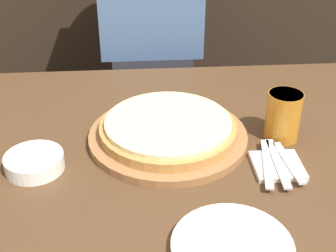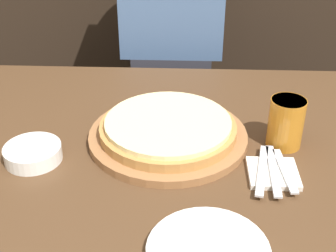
{
  "view_description": "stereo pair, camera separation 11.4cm",
  "coord_description": "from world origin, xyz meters",
  "px_view_note": "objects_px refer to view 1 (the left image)",
  "views": [
    {
      "loc": [
        -0.08,
        -0.92,
        1.39
      ],
      "look_at": [
        -0.01,
        0.06,
        0.79
      ],
      "focal_mm": 50.0,
      "sensor_mm": 36.0,
      "label": 1
    },
    {
      "loc": [
        0.03,
        -0.92,
        1.39
      ],
      "look_at": [
        -0.01,
        0.06,
        0.79
      ],
      "focal_mm": 50.0,
      "sensor_mm": 36.0,
      "label": 2
    }
  ],
  "objects_px": {
    "pizza_on_board": "(168,131)",
    "side_bowl": "(34,162)",
    "beer_glass": "(283,114)",
    "diner_person": "(152,68)",
    "dinner_plate": "(232,248)",
    "spoon": "(289,162)",
    "dinner_knife": "(278,163)",
    "fork": "(267,163)"
  },
  "relations": [
    {
      "from": "pizza_on_board",
      "to": "diner_person",
      "type": "height_order",
      "value": "diner_person"
    },
    {
      "from": "pizza_on_board",
      "to": "side_bowl",
      "type": "height_order",
      "value": "pizza_on_board"
    },
    {
      "from": "pizza_on_board",
      "to": "dinner_plate",
      "type": "distance_m",
      "value": 0.39
    },
    {
      "from": "fork",
      "to": "beer_glass",
      "type": "bearing_deg",
      "value": 61.91
    },
    {
      "from": "beer_glass",
      "to": "diner_person",
      "type": "relative_size",
      "value": 0.09
    },
    {
      "from": "pizza_on_board",
      "to": "fork",
      "type": "distance_m",
      "value": 0.25
    },
    {
      "from": "fork",
      "to": "pizza_on_board",
      "type": "bearing_deg",
      "value": 147.52
    },
    {
      "from": "dinner_plate",
      "to": "side_bowl",
      "type": "height_order",
      "value": "side_bowl"
    },
    {
      "from": "side_bowl",
      "to": "spoon",
      "type": "distance_m",
      "value": 0.58
    },
    {
      "from": "diner_person",
      "to": "side_bowl",
      "type": "bearing_deg",
      "value": -111.62
    },
    {
      "from": "fork",
      "to": "spoon",
      "type": "xyz_separation_m",
      "value": [
        0.05,
        0.0,
        0.0
      ]
    },
    {
      "from": "dinner_plate",
      "to": "diner_person",
      "type": "height_order",
      "value": "diner_person"
    },
    {
      "from": "dinner_plate",
      "to": "fork",
      "type": "distance_m",
      "value": 0.28
    },
    {
      "from": "dinner_knife",
      "to": "diner_person",
      "type": "xyz_separation_m",
      "value": [
        -0.25,
        0.78,
        -0.11
      ]
    },
    {
      "from": "side_bowl",
      "to": "fork",
      "type": "distance_m",
      "value": 0.53
    },
    {
      "from": "beer_glass",
      "to": "spoon",
      "type": "xyz_separation_m",
      "value": [
        -0.02,
        -0.13,
        -0.05
      ]
    },
    {
      "from": "beer_glass",
      "to": "fork",
      "type": "height_order",
      "value": "beer_glass"
    },
    {
      "from": "beer_glass",
      "to": "dinner_knife",
      "type": "distance_m",
      "value": 0.14
    },
    {
      "from": "spoon",
      "to": "diner_person",
      "type": "bearing_deg",
      "value": 109.53
    },
    {
      "from": "dinner_plate",
      "to": "spoon",
      "type": "bearing_deg",
      "value": 54.17
    },
    {
      "from": "dinner_plate",
      "to": "spoon",
      "type": "xyz_separation_m",
      "value": [
        0.18,
        0.24,
        0.01
      ]
    },
    {
      "from": "dinner_knife",
      "to": "spoon",
      "type": "relative_size",
      "value": 1.17
    },
    {
      "from": "spoon",
      "to": "beer_glass",
      "type": "bearing_deg",
      "value": 81.93
    },
    {
      "from": "fork",
      "to": "diner_person",
      "type": "relative_size",
      "value": 0.14
    },
    {
      "from": "dinner_knife",
      "to": "spoon",
      "type": "distance_m",
      "value": 0.02
    },
    {
      "from": "beer_glass",
      "to": "dinner_knife",
      "type": "bearing_deg",
      "value": -108.66
    },
    {
      "from": "fork",
      "to": "spoon",
      "type": "bearing_deg",
      "value": 0.0
    },
    {
      "from": "dinner_plate",
      "to": "dinner_knife",
      "type": "xyz_separation_m",
      "value": [
        0.15,
        0.24,
        0.01
      ]
    },
    {
      "from": "pizza_on_board",
      "to": "dinner_knife",
      "type": "bearing_deg",
      "value": -29.69
    },
    {
      "from": "beer_glass",
      "to": "dinner_plate",
      "type": "xyz_separation_m",
      "value": [
        -0.19,
        -0.37,
        -0.06
      ]
    },
    {
      "from": "side_bowl",
      "to": "dinner_knife",
      "type": "relative_size",
      "value": 0.7
    },
    {
      "from": "dinner_plate",
      "to": "diner_person",
      "type": "bearing_deg",
      "value": 95.65
    },
    {
      "from": "spoon",
      "to": "diner_person",
      "type": "distance_m",
      "value": 0.84
    },
    {
      "from": "dinner_knife",
      "to": "pizza_on_board",
      "type": "bearing_deg",
      "value": 150.31
    },
    {
      "from": "spoon",
      "to": "diner_person",
      "type": "xyz_separation_m",
      "value": [
        -0.28,
        0.78,
        -0.11
      ]
    },
    {
      "from": "beer_glass",
      "to": "spoon",
      "type": "distance_m",
      "value": 0.14
    },
    {
      "from": "dinner_plate",
      "to": "dinner_knife",
      "type": "relative_size",
      "value": 1.18
    },
    {
      "from": "fork",
      "to": "dinner_knife",
      "type": "height_order",
      "value": "same"
    },
    {
      "from": "beer_glass",
      "to": "side_bowl",
      "type": "relative_size",
      "value": 0.93
    },
    {
      "from": "pizza_on_board",
      "to": "spoon",
      "type": "relative_size",
      "value": 2.43
    },
    {
      "from": "dinner_plate",
      "to": "diner_person",
      "type": "relative_size",
      "value": 0.17
    },
    {
      "from": "dinner_plate",
      "to": "diner_person",
      "type": "xyz_separation_m",
      "value": [
        -0.1,
        1.03,
        -0.1
      ]
    }
  ]
}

